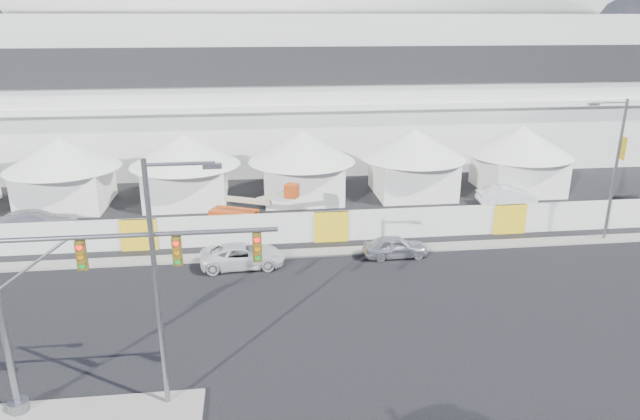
{
  "coord_description": "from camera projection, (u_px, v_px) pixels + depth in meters",
  "views": [
    {
      "loc": [
        1.19,
        -19.55,
        13.8
      ],
      "look_at": [
        4.75,
        10.0,
        3.67
      ],
      "focal_mm": 32.0,
      "sensor_mm": 36.0,
      "label": 1
    }
  ],
  "objects": [
    {
      "name": "sedan_silver",
      "position": [
        395.0,
        246.0,
        34.32
      ],
      "size": [
        1.63,
        3.9,
        1.32
      ],
      "primitive_type": "imported",
      "rotation": [
        0.0,
        0.0,
        1.59
      ],
      "color": "silver",
      "rests_on": "ground"
    },
    {
      "name": "traffic_mast",
      "position": [
        61.0,
        304.0,
        19.71
      ],
      "size": [
        9.98,
        0.74,
        7.6
      ],
      "color": "slate",
      "rests_on": "median_island"
    },
    {
      "name": "pickup_curb",
      "position": [
        243.0,
        256.0,
        32.97
      ],
      "size": [
        2.47,
        4.97,
        1.36
      ],
      "primitive_type": "imported",
      "rotation": [
        0.0,
        0.0,
        1.62
      ],
      "color": "silver",
      "rests_on": "ground"
    },
    {
      "name": "stadium",
      "position": [
        322.0,
        60.0,
        59.64
      ],
      "size": [
        80.0,
        24.8,
        21.98
      ],
      "color": "silver",
      "rests_on": "ground"
    },
    {
      "name": "streetlight_median",
      "position": [
        162.0,
        271.0,
        19.62
      ],
      "size": [
        2.58,
        0.26,
        9.31
      ],
      "color": "slate",
      "rests_on": "median_island"
    },
    {
      "name": "lot_car_a",
      "position": [
        506.0,
        195.0,
        43.85
      ],
      "size": [
        1.8,
        4.52,
        1.46
      ],
      "primitive_type": "imported",
      "rotation": [
        0.0,
        0.0,
        1.51
      ],
      "color": "white",
      "rests_on": "ground"
    },
    {
      "name": "streetlight_curb",
      "position": [
        614.0,
        161.0,
        35.39
      ],
      "size": [
        2.7,
        0.61,
        9.13
      ],
      "color": "slate",
      "rests_on": "ground"
    },
    {
      "name": "tent_row",
      "position": [
        244.0,
        161.0,
        44.29
      ],
      "size": [
        53.4,
        8.4,
        5.4
      ],
      "color": "white",
      "rests_on": "ground"
    },
    {
      "name": "boom_lift",
      "position": [
        243.0,
        211.0,
        39.82
      ],
      "size": [
        6.67,
        2.67,
        3.26
      ],
      "rotation": [
        0.0,
        0.0,
        -0.43
      ],
      "color": "#CB4513",
      "rests_on": "ground"
    },
    {
      "name": "ground",
      "position": [
        232.0,
        382.0,
        22.69
      ],
      "size": [
        160.0,
        160.0,
        0.0
      ],
      "primitive_type": "plane",
      "color": "black",
      "rests_on": "ground"
    },
    {
      "name": "hoarding_fence",
      "position": [
        331.0,
        226.0,
        36.67
      ],
      "size": [
        70.0,
        0.25,
        2.0
      ],
      "primitive_type": "cube",
      "color": "silver",
      "rests_on": "ground"
    },
    {
      "name": "far_curb",
      "position": [
        550.0,
        241.0,
        36.68
      ],
      "size": [
        80.0,
        1.2,
        0.12
      ],
      "primitive_type": "cube",
      "color": "gray",
      "rests_on": "ground"
    },
    {
      "name": "lot_car_c",
      "position": [
        35.0,
        222.0,
        38.03
      ],
      "size": [
        3.19,
        5.76,
        1.58
      ],
      "primitive_type": "imported",
      "rotation": [
        0.0,
        0.0,
        1.76
      ],
      "color": "silver",
      "rests_on": "ground"
    },
    {
      "name": "lot_car_b",
      "position": [
        632.0,
        204.0,
        41.53
      ],
      "size": [
        2.61,
        4.96,
        1.61
      ],
      "primitive_type": "imported",
      "rotation": [
        0.0,
        0.0,
        1.73
      ],
      "color": "black",
      "rests_on": "ground"
    }
  ]
}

